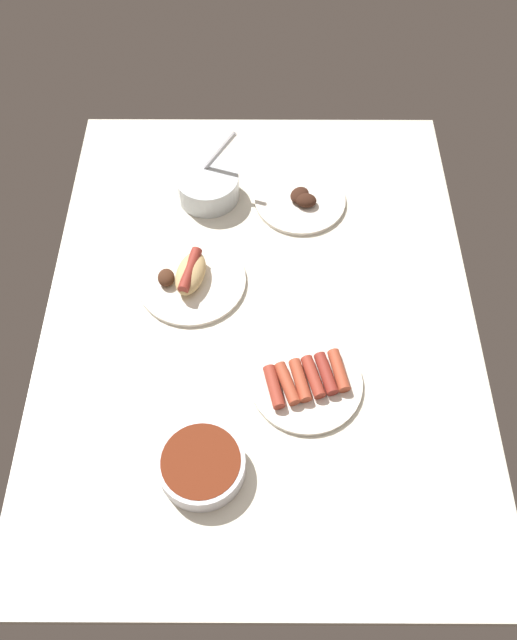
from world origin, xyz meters
TOP-DOWN VIEW (x-y plane):
  - ground_plane at (0.00, 0.00)cm, footprint 120.00×90.00cm
  - plate_grilled_meat at (30.90, -9.51)cm, footprint 21.42×21.42cm
  - bowl_chili at (-34.66, 10.31)cm, footprint 15.77×15.77cm
  - plate_hotdog_assembled at (7.32, 14.97)cm, footprint 23.44×23.44cm
  - bowl_coleslaw at (32.92, 12.27)cm, footprint 14.67×14.67cm
  - plate_sausages at (-17.23, -9.08)cm, footprint 22.04×22.04cm

SIDE VIEW (x-z plane):
  - ground_plane at x=0.00cm, z-range -3.00..0.00cm
  - plate_grilled_meat at x=30.90cm, z-range -0.96..2.54cm
  - plate_sausages at x=-17.23cm, z-range -0.55..2.84cm
  - plate_hotdog_assembled at x=7.32cm, z-range -1.11..4.50cm
  - bowl_chili at x=-34.66cm, z-range 0.23..4.64cm
  - bowl_coleslaw at x=32.92cm, z-range -4.42..11.24cm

